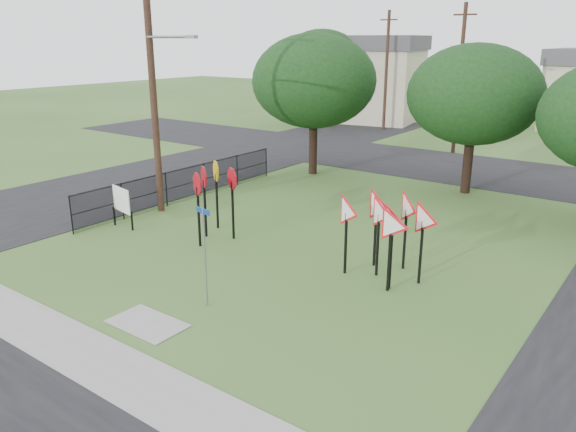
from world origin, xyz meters
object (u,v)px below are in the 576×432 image
at_px(street_name_sign, 205,250).
at_px(stop_sign_cluster, 213,186).
at_px(yield_sign_cluster, 388,219).
at_px(info_board, 121,201).

xyz_separation_m(street_name_sign, stop_sign_cluster, (-3.65, 4.14, 0.35)).
relative_size(street_name_sign, yield_sign_cluster, 0.86).
height_order(street_name_sign, info_board, street_name_sign).
distance_m(street_name_sign, yield_sign_cluster, 5.47).
bearing_deg(yield_sign_cluster, info_board, -170.55).
relative_size(stop_sign_cluster, yield_sign_cluster, 0.82).
bearing_deg(info_board, street_name_sign, -21.46).
bearing_deg(street_name_sign, stop_sign_cluster, 131.46).
distance_m(street_name_sign, info_board, 7.77).
bearing_deg(stop_sign_cluster, info_board, -159.96).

